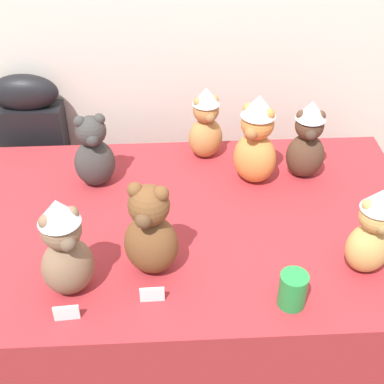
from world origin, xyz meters
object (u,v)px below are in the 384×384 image
instrument_case (41,174)px  party_cup_green (293,290)px  teddy_bear_caramel (206,124)px  teddy_bear_honey (372,231)px  teddy_bear_cocoa (307,141)px  display_table (192,292)px  teddy_bear_charcoal (94,153)px  teddy_bear_ginger (256,141)px  teddy_bear_chestnut (150,232)px  teddy_bear_mocha (65,249)px

instrument_case → party_cup_green: 1.38m
teddy_bear_caramel → teddy_bear_honey: (0.44, -0.64, 0.00)m
teddy_bear_cocoa → teddy_bear_honey: 0.49m
display_table → teddy_bear_honey: (0.51, -0.25, 0.50)m
instrument_case → display_table: bearing=-41.9°
teddy_bear_caramel → teddy_bear_cocoa: bearing=-38.6°
display_table → party_cup_green: (0.26, -0.38, 0.41)m
teddy_bear_cocoa → teddy_bear_charcoal: size_ratio=1.08×
teddy_bear_ginger → teddy_bear_chestnut: 0.57m
instrument_case → teddy_bear_ginger: bearing=-22.5°
teddy_bear_charcoal → teddy_bear_mocha: bearing=-104.4°
teddy_bear_chestnut → teddy_bear_honey: bearing=13.6°
teddy_bear_cocoa → teddy_bear_mocha: (-0.79, -0.53, 0.01)m
teddy_bear_caramel → teddy_bear_mocha: (-0.44, -0.68, 0.02)m
display_table → teddy_bear_ginger: bearing=42.6°
teddy_bear_cocoa → teddy_bear_mocha: bearing=-140.7°
teddy_bear_charcoal → teddy_bear_caramel: 0.44m
teddy_bear_chestnut → party_cup_green: (0.39, -0.16, -0.09)m
teddy_bear_charcoal → teddy_bear_caramel: size_ratio=0.97×
instrument_case → teddy_bear_charcoal: bearing=-49.7°
teddy_bear_charcoal → teddy_bear_chestnut: (0.20, -0.45, 0.01)m
instrument_case → teddy_bear_honey: size_ratio=3.24×
instrument_case → teddy_bear_charcoal: 0.62m
teddy_bear_mocha → teddy_bear_chestnut: 0.24m
teddy_bear_honey → party_cup_green: teddy_bear_honey is taller
teddy_bear_chestnut → teddy_bear_ginger: bearing=66.0°
teddy_bear_charcoal → teddy_bear_caramel: (0.41, 0.16, 0.01)m
teddy_bear_ginger → teddy_bear_honey: (0.27, -0.47, -0.02)m
instrument_case → teddy_bear_chestnut: size_ratio=3.07×
party_cup_green → teddy_bear_mocha: bearing=172.1°
teddy_bear_caramel → party_cup_green: 0.79m
teddy_bear_honey → party_cup_green: 0.29m
teddy_bear_charcoal → display_table: bearing=-45.3°
teddy_bear_mocha → teddy_bear_caramel: bearing=30.5°
teddy_bear_cocoa → party_cup_green: bearing=-99.5°
instrument_case → teddy_bear_honey: (1.15, -0.87, 0.37)m
teddy_bear_charcoal → teddy_bear_chestnut: bearing=-76.6°
teddy_bear_caramel → teddy_bear_mocha: 0.81m
instrument_case → teddy_bear_chestnut: teddy_bear_chestnut is taller
teddy_bear_ginger → teddy_bear_mocha: size_ratio=1.05×
display_table → teddy_bear_caramel: (0.07, 0.39, 0.50)m
instrument_case → teddy_bear_mocha: (0.28, -0.91, 0.39)m
teddy_bear_cocoa → party_cup_green: size_ratio=2.79×
teddy_bear_honey → party_cup_green: size_ratio=2.72×
display_table → teddy_bear_charcoal: bearing=145.8°
teddy_bear_ginger → party_cup_green: 0.61m
teddy_bear_ginger → teddy_bear_charcoal: 0.57m
teddy_bear_cocoa → teddy_bear_chestnut: bearing=-135.1°
teddy_bear_ginger → teddy_bear_caramel: teddy_bear_ginger is taller
teddy_bear_cocoa → teddy_bear_mocha: 0.95m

